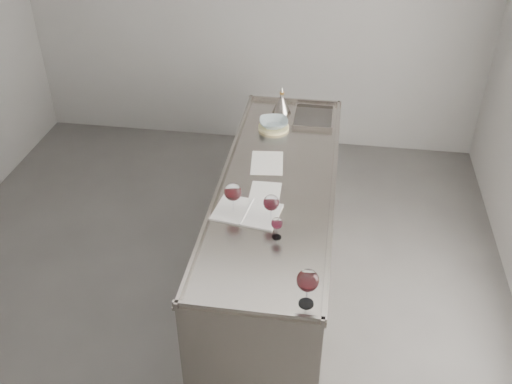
# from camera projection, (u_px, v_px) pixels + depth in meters

# --- Properties ---
(room_shell) EXTENTS (4.54, 5.04, 2.84)m
(room_shell) POSITION_uv_depth(u_px,v_px,m) (188.00, 137.00, 3.33)
(room_shell) COLOR #4C4A47
(room_shell) RESTS_ON ground
(counter) EXTENTS (0.77, 2.42, 0.97)m
(counter) POSITION_uv_depth(u_px,v_px,m) (276.00, 235.00, 4.04)
(counter) COLOR gray
(counter) RESTS_ON ground
(wine_glass_left) EXTENTS (0.11, 0.11, 0.21)m
(wine_glass_left) POSITION_uv_depth(u_px,v_px,m) (233.00, 193.00, 3.40)
(wine_glass_left) COLOR white
(wine_glass_left) RESTS_ON counter
(wine_glass_middle) EXTENTS (0.09, 0.09, 0.19)m
(wine_glass_middle) POSITION_uv_depth(u_px,v_px,m) (271.00, 203.00, 3.34)
(wine_glass_middle) COLOR white
(wine_glass_middle) RESTS_ON counter
(wine_glass_right) EXTENTS (0.11, 0.11, 0.22)m
(wine_glass_right) POSITION_uv_depth(u_px,v_px,m) (308.00, 281.00, 2.77)
(wine_glass_right) COLOR white
(wine_glass_right) RESTS_ON counter
(wine_glass_small) EXTENTS (0.07, 0.07, 0.14)m
(wine_glass_small) POSITION_uv_depth(u_px,v_px,m) (277.00, 224.00, 3.24)
(wine_glass_small) COLOR white
(wine_glass_small) RESTS_ON counter
(notebook) EXTENTS (0.43, 0.33, 0.02)m
(notebook) POSITION_uv_depth(u_px,v_px,m) (247.00, 212.00, 3.48)
(notebook) COLOR white
(notebook) RESTS_ON counter
(loose_paper_top) EXTENTS (0.25, 0.33, 0.00)m
(loose_paper_top) POSITION_uv_depth(u_px,v_px,m) (267.00, 163.00, 3.95)
(loose_paper_top) COLOR silver
(loose_paper_top) RESTS_ON counter
(loose_paper_under) EXTENTS (0.20, 0.28, 0.00)m
(loose_paper_under) POSITION_uv_depth(u_px,v_px,m) (265.00, 194.00, 3.64)
(loose_paper_under) COLOR silver
(loose_paper_under) RESTS_ON counter
(trivet) EXTENTS (0.29, 0.29, 0.02)m
(trivet) POSITION_uv_depth(u_px,v_px,m) (274.00, 127.00, 4.36)
(trivet) COLOR beige
(trivet) RESTS_ON counter
(ceramic_bowl) EXTENTS (0.26, 0.26, 0.05)m
(ceramic_bowl) POSITION_uv_depth(u_px,v_px,m) (274.00, 123.00, 4.33)
(ceramic_bowl) COLOR #97AAB0
(ceramic_bowl) RESTS_ON trivet
(wine_funnel) EXTENTS (0.15, 0.15, 0.22)m
(wine_funnel) POSITION_uv_depth(u_px,v_px,m) (282.00, 105.00, 4.54)
(wine_funnel) COLOR #ADA49A
(wine_funnel) RESTS_ON counter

